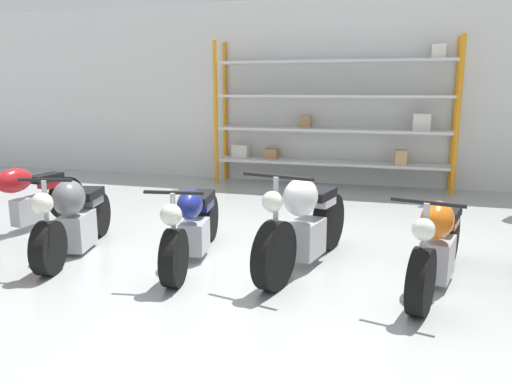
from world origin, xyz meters
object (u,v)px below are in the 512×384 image
Objects in this scene: motorcycle_blue at (193,225)px; motorcycle_white at (304,224)px; motorcycle_red at (20,198)px; motorcycle_grey at (74,218)px; motorcycle_orange at (437,244)px; shelving_rack at (334,115)px.

motorcycle_white is at bearing 86.37° from motorcycle_blue.
motorcycle_blue is (2.61, -0.36, -0.08)m from motorcycle_red.
motorcycle_grey is 0.96× the size of motorcycle_orange.
motorcycle_orange is (5.18, -0.40, -0.06)m from motorcycle_red.
motorcycle_white is at bearing 83.07° from motorcycle_grey.
motorcycle_blue is at bearing 89.80° from motorcycle_red.
motorcycle_white is 1.03× the size of motorcycle_orange.
motorcycle_grey is 2.66m from motorcycle_white.
motorcycle_white is 1.34m from motorcycle_orange.
shelving_rack is at bearing 148.60° from motorcycle_red.
motorcycle_orange is at bearing 78.76° from motorcycle_grey.
motorcycle_orange is at bearing 80.03° from motorcycle_blue.
motorcycle_white is (1.23, 0.12, 0.07)m from motorcycle_blue.
motorcycle_grey is at bearing -115.50° from shelving_rack.
shelving_rack is 2.37× the size of motorcycle_grey.
motorcycle_grey is (1.20, -0.52, -0.05)m from motorcycle_red.
motorcycle_grey is 3.98m from motorcycle_orange.
motorcycle_red is 2.64m from motorcycle_blue.
motorcycle_blue is (-0.92, -4.73, -0.98)m from shelving_rack.
shelving_rack is at bearing -163.09° from motorcycle_white.
motorcycle_blue is 1.04× the size of motorcycle_orange.
motorcycle_orange is at bearing -71.00° from shelving_rack.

